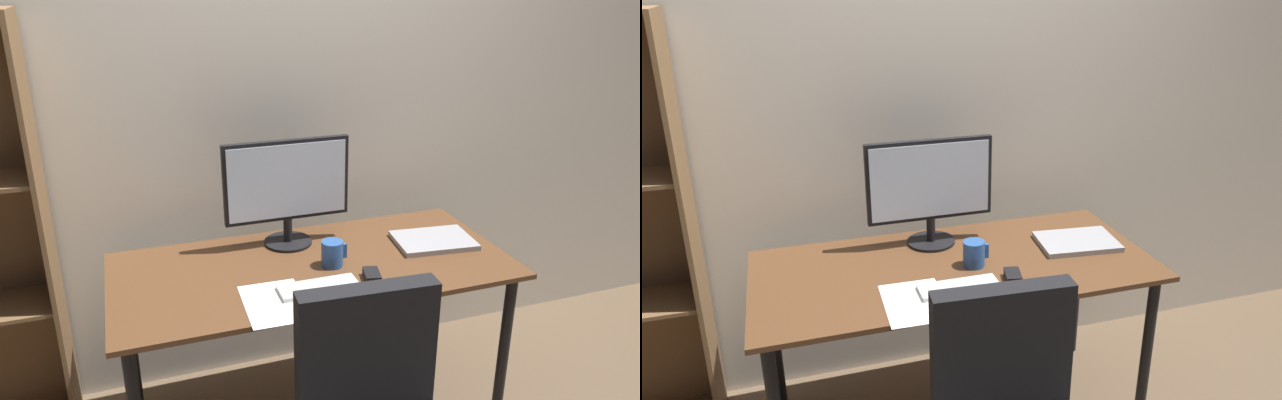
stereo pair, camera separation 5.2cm
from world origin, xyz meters
The scene contains 8 objects.
back_wall centered at (0.00, 0.53, 1.30)m, with size 6.40×0.10×2.60m, color silver.
desk centered at (0.00, 0.00, 0.66)m, with size 1.54×0.72×0.74m.
monitor centered at (-0.04, 0.22, 0.99)m, with size 0.52×0.20×0.45m.
keyboard centered at (-0.05, -0.20, 0.75)m, with size 0.29×0.11×0.02m, color #B7BABC.
mouse centered at (0.16, -0.19, 0.76)m, with size 0.06×0.10×0.03m, color black.
coffee_mug centered at (0.07, -0.04, 0.79)m, with size 0.10×0.08×0.10m.
laptop centered at (0.54, 0.02, 0.75)m, with size 0.32×0.23×0.02m, color #99999E.
paper_sheet centered at (-0.22, -0.24, 0.74)m, with size 0.21×0.30×0.00m, color white.
Camera 2 is at (-0.60, -2.00, 1.80)m, focal length 33.53 mm.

